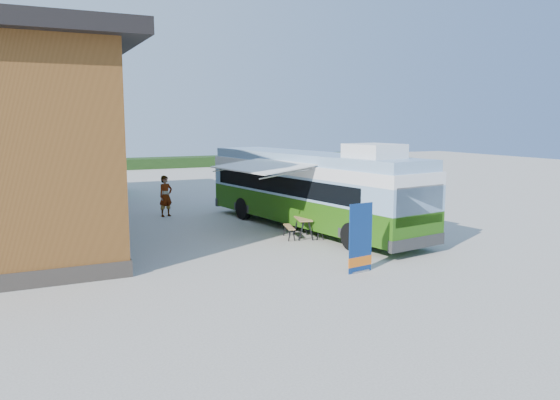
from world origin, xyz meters
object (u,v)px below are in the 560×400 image
banner (360,244)px  picnic_table (303,223)px  person_a (166,196)px  person_b (274,194)px  bus (310,187)px  slurry_tanker (101,175)px

banner → picnic_table: (0.77, 5.18, -0.29)m
person_a → person_b: size_ratio=1.02×
picnic_table → banner: bearing=-83.0°
bus → picnic_table: bus is taller
bus → person_b: size_ratio=6.42×
bus → picnic_table: bearing=-135.9°
person_a → person_b: (5.12, -1.52, -0.02)m
banner → slurry_tanker: (-4.59, 22.40, 0.37)m
person_a → slurry_tanker: (-1.66, 9.93, 0.24)m
picnic_table → person_a: person_a is taller
person_a → banner: bearing=-98.1°
banner → person_a: (-2.93, 12.47, 0.12)m
banner → slurry_tanker: slurry_tanker is taller
picnic_table → person_b: bearing=91.8°
bus → picnic_table: size_ratio=7.52×
banner → person_b: banner is taller
slurry_tanker → person_a: bearing=-63.4°
banner → person_a: banner is taller
picnic_table → slurry_tanker: bearing=122.8°
bus → slurry_tanker: size_ratio=2.22×
bus → person_b: (0.27, 4.26, -0.83)m
person_a → person_b: bearing=-37.8°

